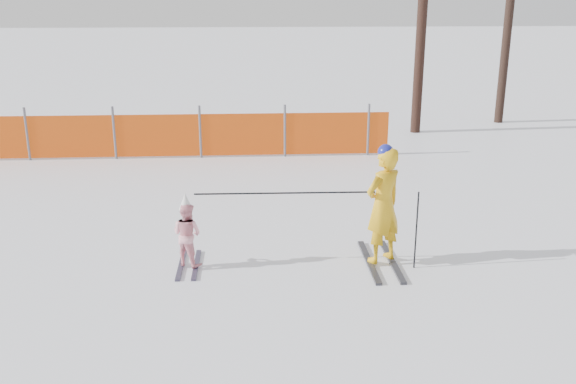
{
  "coord_description": "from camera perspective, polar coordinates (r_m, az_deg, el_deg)",
  "views": [
    {
      "loc": [
        -0.53,
        -8.46,
        3.86
      ],
      "look_at": [
        0.0,
        0.5,
        1.0
      ],
      "focal_mm": 40.0,
      "sensor_mm": 36.0,
      "label": 1
    }
  ],
  "objects": [
    {
      "name": "ground",
      "position": [
        9.31,
        0.18,
        -6.81
      ],
      "size": [
        120.0,
        120.0,
        0.0
      ],
      "primitive_type": "plane",
      "color": "white",
      "rests_on": "ground"
    },
    {
      "name": "adult",
      "position": [
        9.27,
        8.46,
        -1.19
      ],
      "size": [
        0.74,
        1.52,
        1.79
      ],
      "color": "black",
      "rests_on": "ground"
    },
    {
      "name": "child",
      "position": [
        9.31,
        -8.96,
        -3.66
      ],
      "size": [
        0.57,
        1.04,
        1.12
      ],
      "color": "black",
      "rests_on": "ground"
    },
    {
      "name": "ski_poles",
      "position": [
        9.09,
        3.38,
        -1.13
      ],
      "size": [
        3.15,
        0.27,
        1.15
      ],
      "color": "black",
      "rests_on": "ground"
    },
    {
      "name": "safety_fence",
      "position": [
        15.79,
        -17.95,
        4.74
      ],
      "size": [
        14.51,
        0.06,
        1.25
      ],
      "color": "#595960",
      "rests_on": "ground"
    },
    {
      "name": "tree_trunks",
      "position": [
        18.85,
        14.81,
        13.88
      ],
      "size": [
        3.11,
        1.47,
        6.16
      ],
      "color": "black",
      "rests_on": "ground"
    }
  ]
}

